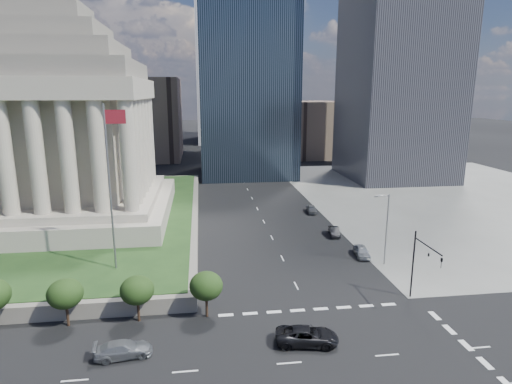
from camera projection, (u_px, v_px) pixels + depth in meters
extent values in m
plane|color=black|center=(238.00, 171.00, 129.66)|extent=(500.00, 500.00, 0.00)
cube|color=slate|center=(456.00, 197.00, 96.83)|extent=(68.00, 90.00, 0.03)
cube|color=slate|center=(10.00, 221.00, 75.49)|extent=(66.00, 70.00, 1.80)
cube|color=#1D3817|center=(9.00, 216.00, 75.28)|extent=(64.00, 68.00, 0.10)
cylinder|color=slate|center=(110.00, 189.00, 50.79)|extent=(0.24, 0.24, 20.00)
cube|color=maroon|center=(115.00, 117.00, 49.02)|extent=(2.40, 0.05, 1.60)
cube|color=black|center=(246.00, 67.00, 118.29)|extent=(26.00, 26.00, 60.00)
cube|color=brown|center=(316.00, 128.00, 160.41)|extent=(20.00, 30.00, 20.00)
cube|color=brown|center=(146.00, 119.00, 151.68)|extent=(24.00, 30.00, 28.00)
cylinder|color=black|center=(413.00, 264.00, 48.72)|extent=(0.18, 0.18, 8.00)
cylinder|color=black|center=(428.00, 246.00, 45.34)|extent=(0.14, 5.50, 0.14)
cube|color=black|center=(441.00, 263.00, 42.87)|extent=(0.30, 0.30, 1.10)
cylinder|color=slate|center=(386.00, 230.00, 57.80)|extent=(0.16, 0.16, 10.00)
cylinder|color=slate|center=(383.00, 196.00, 56.60)|extent=(1.80, 0.12, 0.12)
cube|color=slate|center=(376.00, 197.00, 56.50)|extent=(0.50, 0.22, 0.14)
imported|color=black|center=(307.00, 336.00, 40.10)|extent=(3.65, 6.29, 1.65)
imported|color=slate|center=(123.00, 349.00, 38.17)|extent=(5.29, 2.68, 1.47)
imported|color=gray|center=(362.00, 251.00, 61.59)|extent=(2.45, 4.75, 1.55)
imported|color=black|center=(334.00, 232.00, 70.59)|extent=(2.19, 4.49, 1.42)
imported|color=#55585D|center=(312.00, 209.00, 84.09)|extent=(2.23, 4.54, 1.49)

